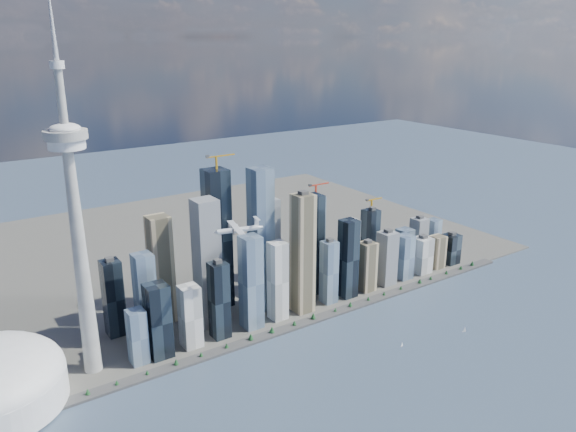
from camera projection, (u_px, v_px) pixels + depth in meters
ground at (386, 408)px, 755.04m from camera, size 4000.00×4000.00×0.00m
seawall at (283, 330)px, 951.40m from camera, size 1100.00×22.00×4.00m
land at (176, 251)px, 1306.10m from camera, size 1400.00×900.00×3.00m
shoreline_trees at (283, 326)px, 949.34m from camera, size 960.53×7.20×8.80m
skyscraper_cluster at (284, 259)px, 1025.48m from camera, size 736.00×142.00×282.34m
needle_tower at (76, 221)px, 766.89m from camera, size 56.00×56.00×550.50m
airplane at (238, 229)px, 820.11m from camera, size 75.05×66.84×18.45m
sailboat_west at (402, 344)px, 905.47m from camera, size 6.02×3.51×8.53m
sailboat_east at (464, 330)px, 949.08m from camera, size 7.20×4.29×10.24m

